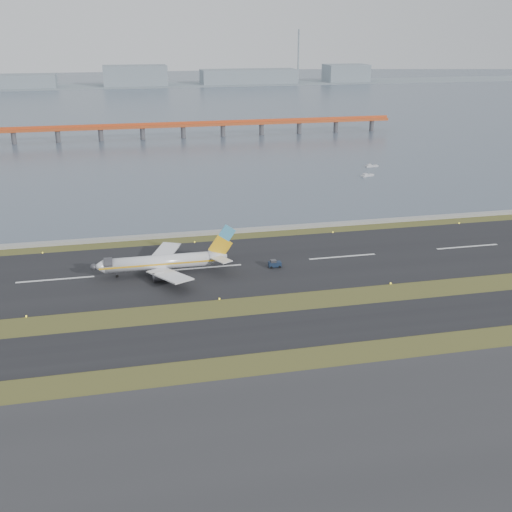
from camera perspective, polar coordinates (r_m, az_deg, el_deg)
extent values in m
plane|color=#324217|center=(150.50, -2.78, -5.02)|extent=(1000.00, 1000.00, 0.00)
cube|color=#2D2D30|center=(104.18, 2.87, -17.45)|extent=(1000.00, 50.00, 0.10)
cube|color=black|center=(139.84, -1.90, -7.01)|extent=(1000.00, 18.00, 0.10)
cube|color=black|center=(177.83, -4.50, -1.04)|extent=(1000.00, 45.00, 0.10)
cube|color=gray|center=(205.78, -5.76, 1.97)|extent=(1000.00, 2.50, 1.00)
cube|color=#434F60|center=(598.46, -10.86, 13.37)|extent=(1400.00, 800.00, 1.30)
cube|color=#C04C20|center=(391.06, -6.51, 11.47)|extent=(260.00, 5.00, 1.60)
cube|color=#C04C20|center=(390.85, -6.52, 11.69)|extent=(260.00, 0.40, 1.40)
cylinder|color=#4C4C51|center=(392.88, -20.72, 9.72)|extent=(2.80, 2.80, 7.00)
cylinder|color=#4C4C51|center=(391.73, -6.48, 10.82)|extent=(2.80, 2.80, 7.00)
cylinder|color=#4C4C51|center=(413.49, 7.11, 11.26)|extent=(2.80, 2.80, 7.00)
cube|color=gray|center=(757.66, -11.43, 14.61)|extent=(1400.00, 80.00, 1.00)
cube|color=gray|center=(762.90, -20.78, 14.32)|extent=(90.00, 35.00, 14.00)
cube|color=gray|center=(757.20, -10.71, 15.49)|extent=(70.00, 35.00, 22.00)
cube|color=gray|center=(774.10, -0.68, 15.68)|extent=(110.00, 35.00, 16.00)
cube|color=gray|center=(807.84, 8.00, 15.81)|extent=(50.00, 35.00, 20.00)
cylinder|color=gray|center=(787.71, 3.79, 17.31)|extent=(1.80, 1.80, 60.00)
cylinder|color=white|center=(173.45, -8.70, -0.55)|extent=(28.00, 3.80, 3.80)
cone|color=white|center=(173.23, -13.84, -0.94)|extent=(3.20, 3.80, 3.80)
cone|color=white|center=(175.05, -3.42, -0.05)|extent=(5.00, 3.80, 3.80)
cube|color=yellow|center=(171.65, -8.65, -0.77)|extent=(31.00, 0.06, 0.45)
cube|color=yellow|center=(175.25, -8.75, -0.34)|extent=(31.00, 0.06, 0.45)
cube|color=white|center=(165.91, -7.69, -1.71)|extent=(11.31, 15.89, 1.66)
cube|color=white|center=(181.81, -8.22, 0.20)|extent=(11.31, 15.89, 1.66)
cylinder|color=#3C3C41|center=(168.55, -8.33, -1.83)|extent=(4.20, 2.10, 2.10)
cylinder|color=#3C3C41|center=(179.75, -8.67, -0.46)|extent=(4.20, 2.10, 2.10)
cube|color=yellow|center=(174.21, -3.18, 0.87)|extent=(6.80, 0.35, 6.85)
cube|color=#49A4D0|center=(173.36, -2.58, 2.07)|extent=(4.85, 0.37, 4.90)
cube|color=white|center=(171.40, -3.11, -0.31)|extent=(5.64, 6.80, 0.22)
cube|color=white|center=(178.46, -3.53, 0.51)|extent=(5.64, 6.80, 0.22)
cylinder|color=black|center=(174.22, -12.25, -1.76)|extent=(0.80, 0.28, 0.80)
cylinder|color=black|center=(171.97, -8.08, -1.75)|extent=(1.00, 0.38, 1.00)
cylinder|color=black|center=(177.19, -8.24, -1.10)|extent=(1.00, 0.38, 1.00)
cube|color=#142239|center=(177.38, 1.68, -0.73)|extent=(3.51, 2.08, 1.29)
cube|color=#3C3C41|center=(177.00, 1.55, -0.48)|extent=(1.57, 1.67, 0.75)
cylinder|color=black|center=(176.58, 1.36, -1.03)|extent=(0.76, 0.36, 0.75)
cylinder|color=black|center=(178.15, 1.25, -0.83)|extent=(0.76, 0.36, 0.75)
cylinder|color=black|center=(177.04, 2.11, -0.98)|extent=(0.76, 0.36, 0.75)
cylinder|color=black|center=(178.61, 2.00, -0.79)|extent=(0.76, 0.36, 0.75)
cube|color=silver|center=(291.64, 9.86, 7.06)|extent=(6.64, 4.15, 0.82)
cube|color=silver|center=(290.56, 9.68, 7.17)|extent=(2.21, 2.01, 0.82)
cube|color=silver|center=(312.23, 10.25, 7.86)|extent=(6.16, 2.37, 0.77)
cube|color=silver|center=(311.50, 10.05, 7.98)|extent=(1.83, 1.51, 0.77)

